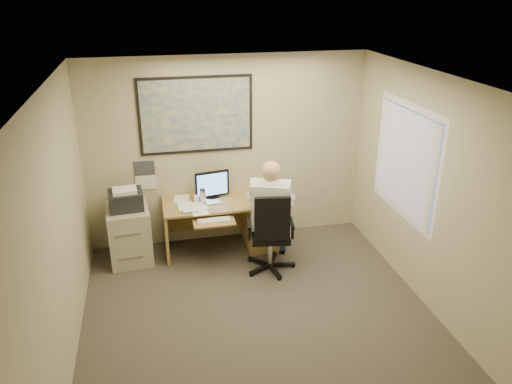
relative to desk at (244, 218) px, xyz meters
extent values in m
cube|color=#3D372F|center=(-0.15, -1.90, -0.44)|extent=(4.00, 4.50, 0.00)
cube|color=white|center=(-0.15, -1.90, 2.26)|extent=(4.00, 4.50, 0.00)
cube|color=#BEB38F|center=(-0.15, 0.35, 0.91)|extent=(4.00, 0.00, 2.70)
cube|color=#BEB38F|center=(-0.15, -4.15, 0.91)|extent=(4.00, 0.00, 2.70)
cube|color=#BEB38F|center=(-2.15, -1.90, 0.91)|extent=(0.00, 4.50, 2.70)
cube|color=#BEB38F|center=(1.85, -1.90, 0.91)|extent=(0.00, 4.50, 2.70)
cube|color=#9D7C43|center=(-0.33, -0.02, 0.29)|extent=(1.60, 0.75, 0.03)
cube|color=#A48443|center=(0.24, -0.02, -0.08)|extent=(0.45, 0.70, 0.70)
cube|color=#A48443|center=(-1.11, -0.02, -0.08)|extent=(0.04, 0.70, 0.70)
cube|color=#A48443|center=(-0.33, 0.32, 0.01)|extent=(1.55, 0.03, 0.55)
cylinder|color=black|center=(-0.42, 0.13, 0.32)|extent=(0.19, 0.19, 0.02)
cube|color=black|center=(-0.42, 0.11, 0.52)|extent=(0.49, 0.12, 0.37)
cube|color=#5C95FA|center=(-0.42, 0.08, 0.52)|extent=(0.43, 0.08, 0.31)
cube|color=#9D7C43|center=(-0.49, -0.47, 0.22)|extent=(0.55, 0.30, 0.02)
cube|color=beige|center=(-0.49, -0.47, 0.24)|extent=(0.43, 0.14, 0.02)
cube|color=black|center=(0.18, -0.02, 0.33)|extent=(0.22, 0.20, 0.05)
cylinder|color=silver|center=(-0.57, -0.02, 0.40)|extent=(0.08, 0.08, 0.19)
cylinder|color=white|center=(-0.66, 0.02, 0.36)|extent=(0.08, 0.08, 0.10)
cube|color=white|center=(-0.78, -0.02, 0.32)|extent=(0.60, 0.56, 0.02)
cube|color=#1E4C93|center=(-0.58, 0.33, 1.46)|extent=(1.56, 0.03, 1.06)
cube|color=white|center=(-1.33, 0.34, 0.64)|extent=(0.28, 0.01, 0.42)
cube|color=#A9A588|center=(-1.60, -0.04, -0.06)|extent=(0.60, 0.70, 0.77)
cube|color=black|center=(-1.60, -0.04, 0.45)|extent=(0.47, 0.42, 0.24)
cube|color=white|center=(-1.60, -0.06, 0.60)|extent=(0.33, 0.27, 0.05)
cylinder|color=silver|center=(0.22, -0.69, -0.17)|extent=(0.06, 0.06, 0.43)
cube|color=black|center=(0.22, -0.69, 0.06)|extent=(0.56, 0.56, 0.07)
cube|color=black|center=(0.26, -0.94, 0.41)|extent=(0.45, 0.13, 0.59)
camera|label=1|loc=(-1.22, -6.34, 3.14)|focal=35.00mm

